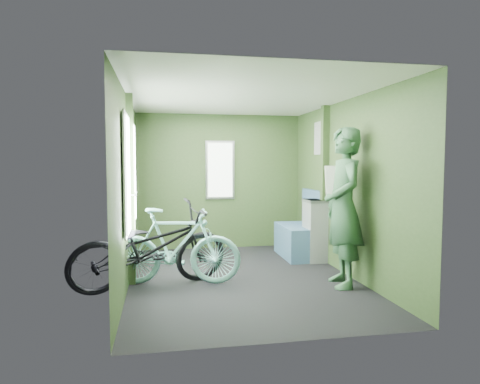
{
  "coord_description": "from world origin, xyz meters",
  "views": [
    {
      "loc": [
        -1.01,
        -5.3,
        1.48
      ],
      "look_at": [
        0.0,
        0.1,
        1.1
      ],
      "focal_mm": 32.0,
      "sensor_mm": 36.0,
      "label": 1
    }
  ],
  "objects_px": {
    "bicycle_mint": "(176,285)",
    "waste_box": "(315,230)",
    "bicycle_black": "(152,289)",
    "passenger": "(343,207)",
    "bench_seat": "(301,237)"
  },
  "relations": [
    {
      "from": "bicycle_mint",
      "to": "waste_box",
      "type": "height_order",
      "value": "waste_box"
    },
    {
      "from": "passenger",
      "to": "waste_box",
      "type": "relative_size",
      "value": 2.05
    },
    {
      "from": "bicycle_black",
      "to": "bench_seat",
      "type": "height_order",
      "value": "bench_seat"
    },
    {
      "from": "bicycle_mint",
      "to": "bench_seat",
      "type": "distance_m",
      "value": 2.36
    },
    {
      "from": "waste_box",
      "to": "bench_seat",
      "type": "height_order",
      "value": "bench_seat"
    },
    {
      "from": "bicycle_black",
      "to": "passenger",
      "type": "relative_size",
      "value": 1.0
    },
    {
      "from": "bench_seat",
      "to": "bicycle_black",
      "type": "bearing_deg",
      "value": -148.74
    },
    {
      "from": "waste_box",
      "to": "bench_seat",
      "type": "relative_size",
      "value": 0.89
    },
    {
      "from": "bicycle_mint",
      "to": "waste_box",
      "type": "bearing_deg",
      "value": -57.0
    },
    {
      "from": "bicycle_mint",
      "to": "passenger",
      "type": "distance_m",
      "value": 2.23
    },
    {
      "from": "waste_box",
      "to": "passenger",
      "type": "bearing_deg",
      "value": -95.74
    },
    {
      "from": "bicycle_black",
      "to": "passenger",
      "type": "bearing_deg",
      "value": -115.33
    },
    {
      "from": "bicycle_mint",
      "to": "waste_box",
      "type": "relative_size",
      "value": 1.7
    },
    {
      "from": "bicycle_black",
      "to": "passenger",
      "type": "xyz_separation_m",
      "value": [
        2.25,
        -0.27,
        0.95
      ]
    },
    {
      "from": "bicycle_mint",
      "to": "waste_box",
      "type": "xyz_separation_m",
      "value": [
        2.1,
        0.9,
        0.46
      ]
    }
  ]
}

